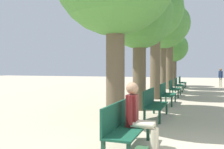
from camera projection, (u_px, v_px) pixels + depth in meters
bench_row_0 at (123, 124)px, 4.78m from camera, size 0.52×1.66×0.91m
bench_row_1 at (153, 102)px, 7.85m from camera, size 0.52×1.66×0.91m
bench_row_2 at (166, 93)px, 10.92m from camera, size 0.52×1.66×0.91m
bench_row_3 at (173, 87)px, 13.98m from camera, size 0.52×1.66×0.91m
bench_row_4 at (178, 84)px, 17.05m from camera, size 0.52×1.66×0.91m
bench_row_5 at (181, 81)px, 20.12m from camera, size 0.52×1.66×0.91m
tree_row_1 at (139, 17)px, 9.33m from camera, size 2.54×2.54×4.84m
tree_row_2 at (155, 12)px, 12.68m from camera, size 2.85×2.85×5.95m
tree_row_3 at (163, 25)px, 15.50m from camera, size 3.03×3.03×5.83m
tree_row_4 at (170, 25)px, 18.64m from camera, size 3.06×3.06×6.45m
tree_row_5 at (173, 49)px, 21.53m from camera, size 2.50×2.50×4.63m
person_seated at (138, 114)px, 4.83m from camera, size 0.63×0.36×1.30m
pedestrian_near at (221, 77)px, 20.34m from camera, size 0.32×0.27×1.57m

